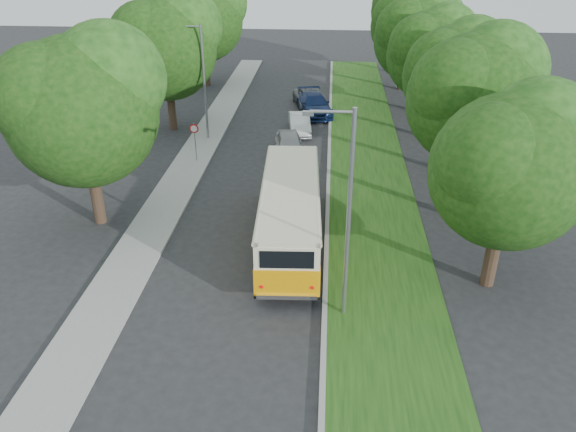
# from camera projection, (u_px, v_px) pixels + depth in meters

# --- Properties ---
(ground) EXTENTS (120.00, 120.00, 0.00)m
(ground) POSITION_uv_depth(u_px,v_px,m) (240.00, 273.00, 23.56)
(ground) COLOR #252528
(ground) RESTS_ON ground
(curb) EXTENTS (0.20, 70.00, 0.15)m
(curb) POSITION_uv_depth(u_px,v_px,m) (327.00, 219.00, 27.70)
(curb) COLOR gray
(curb) RESTS_ON ground
(grass_verge) EXTENTS (4.50, 70.00, 0.13)m
(grass_verge) POSITION_uv_depth(u_px,v_px,m) (375.00, 221.00, 27.55)
(grass_verge) COLOR #1B4312
(grass_verge) RESTS_ON ground
(sidewalk) EXTENTS (2.20, 70.00, 0.12)m
(sidewalk) POSITION_uv_depth(u_px,v_px,m) (161.00, 213.00, 28.27)
(sidewalk) COLOR gray
(sidewalk) RESTS_ON ground
(treeline) EXTENTS (24.27, 41.91, 9.46)m
(treeline) POSITION_uv_depth(u_px,v_px,m) (326.00, 46.00, 36.47)
(treeline) COLOR #332319
(treeline) RESTS_ON ground
(lamppost_near) EXTENTS (1.71, 0.16, 8.00)m
(lamppost_near) POSITION_uv_depth(u_px,v_px,m) (346.00, 212.00, 19.04)
(lamppost_near) COLOR gray
(lamppost_near) RESTS_ON ground
(lamppost_far) EXTENTS (1.71, 0.16, 7.50)m
(lamppost_far) POSITION_uv_depth(u_px,v_px,m) (203.00, 79.00, 36.07)
(lamppost_far) COLOR gray
(lamppost_far) RESTS_ON ground
(warning_sign) EXTENTS (0.56, 0.10, 2.50)m
(warning_sign) POSITION_uv_depth(u_px,v_px,m) (195.00, 136.00, 33.63)
(warning_sign) COLOR gray
(warning_sign) RESTS_ON ground
(vintage_bus) EXTENTS (3.05, 10.14, 2.98)m
(vintage_bus) POSITION_uv_depth(u_px,v_px,m) (290.00, 215.00, 25.03)
(vintage_bus) COLOR #FDA308
(vintage_bus) RESTS_ON ground
(car_silver) EXTENTS (2.34, 4.51, 1.47)m
(car_silver) POSITION_uv_depth(u_px,v_px,m) (289.00, 145.00, 34.94)
(car_silver) COLOR #9FA0A4
(car_silver) RESTS_ON ground
(car_white) EXTENTS (1.84, 4.06, 1.29)m
(car_white) POSITION_uv_depth(u_px,v_px,m) (300.00, 124.00, 38.96)
(car_white) COLOR silver
(car_white) RESTS_ON ground
(car_blue) EXTENTS (3.28, 5.56, 1.51)m
(car_blue) POSITION_uv_depth(u_px,v_px,m) (314.00, 104.00, 42.68)
(car_blue) COLOR navy
(car_blue) RESTS_ON ground
(car_grey) EXTENTS (3.12, 5.00, 1.29)m
(car_grey) POSITION_uv_depth(u_px,v_px,m) (310.00, 99.00, 44.41)
(car_grey) COLOR #5B5D63
(car_grey) RESTS_ON ground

